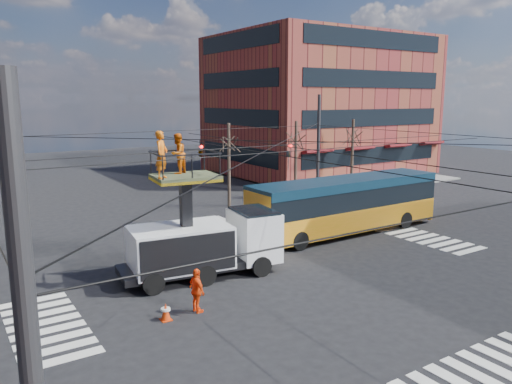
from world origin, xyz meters
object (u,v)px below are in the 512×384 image
(city_bus, at_px, (346,204))
(utility_truck, at_px, (204,230))
(worker_ground, at_px, (197,291))
(flagger, at_px, (318,221))
(traffic_cone, at_px, (166,312))

(city_bus, bearing_deg, utility_truck, -169.94)
(city_bus, distance_m, worker_ground, 13.25)
(worker_ground, bearing_deg, flagger, -65.71)
(worker_ground, relative_size, flagger, 0.92)
(utility_truck, distance_m, flagger, 8.57)
(utility_truck, bearing_deg, traffic_cone, -127.12)
(worker_ground, bearing_deg, traffic_cone, 86.24)
(traffic_cone, xyz_separation_m, flagger, (11.45, 5.44, 0.59))
(utility_truck, relative_size, flagger, 3.99)
(city_bus, xyz_separation_m, traffic_cone, (-13.37, -5.22, -1.41))
(utility_truck, height_order, flagger, utility_truck)
(worker_ground, height_order, flagger, flagger)
(utility_truck, relative_size, traffic_cone, 11.49)
(traffic_cone, height_order, flagger, flagger)
(traffic_cone, relative_size, worker_ground, 0.38)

